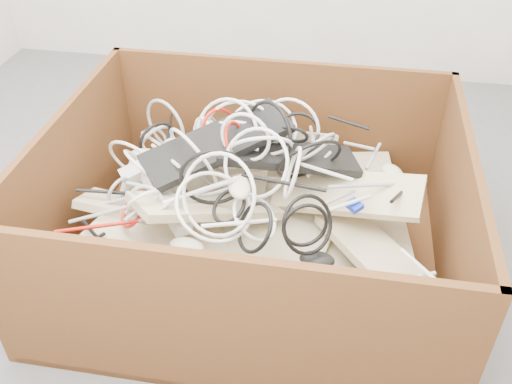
% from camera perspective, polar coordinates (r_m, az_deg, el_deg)
% --- Properties ---
extents(ground, '(3.00, 3.00, 0.00)m').
position_cam_1_polar(ground, '(2.19, -6.08, -4.25)').
color(ground, '#515154').
rests_on(ground, ground).
extents(cardboard_box, '(1.31, 1.09, 0.56)m').
position_cam_1_polar(cardboard_box, '(1.99, -0.65, -4.10)').
color(cardboard_box, '#3F2B0F').
rests_on(cardboard_box, ground).
extents(keyboard_pile, '(1.19, 1.01, 0.43)m').
position_cam_1_polar(keyboard_pile, '(1.92, 0.55, -0.47)').
color(keyboard_pile, '#C5BA8B').
rests_on(keyboard_pile, cardboard_box).
extents(mice_scatter, '(0.98, 0.60, 0.23)m').
position_cam_1_polar(mice_scatter, '(1.82, -0.96, 0.44)').
color(mice_scatter, '#B9B395').
rests_on(mice_scatter, keyboard_pile).
extents(power_strip_left, '(0.29, 0.24, 0.13)m').
position_cam_1_polar(power_strip_left, '(1.99, -9.01, 3.42)').
color(power_strip_left, silver).
rests_on(power_strip_left, keyboard_pile).
extents(power_strip_right, '(0.22, 0.24, 0.09)m').
position_cam_1_polar(power_strip_right, '(1.82, -8.93, -0.95)').
color(power_strip_right, silver).
rests_on(power_strip_right, keyboard_pile).
extents(vga_plug, '(0.06, 0.06, 0.03)m').
position_cam_1_polar(vga_plug, '(1.78, 9.75, -1.32)').
color(vga_plug, '#0C27BA').
rests_on(vga_plug, keyboard_pile).
extents(cable_tangle, '(1.17, 0.91, 0.47)m').
position_cam_1_polar(cable_tangle, '(1.86, -2.87, 3.19)').
color(cable_tangle, silver).
rests_on(cable_tangle, keyboard_pile).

